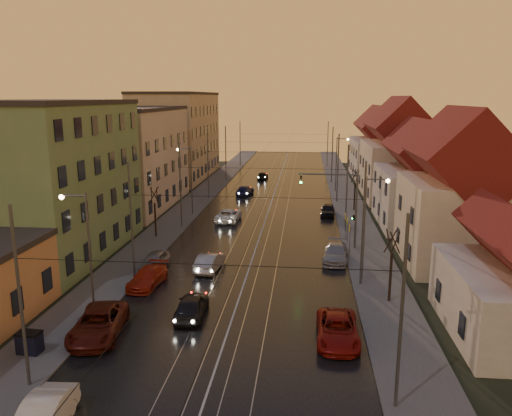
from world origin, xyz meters
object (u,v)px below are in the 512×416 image
(street_lamp_2, at_px, (189,174))
(street_lamp_3, at_px, (339,159))
(traffic_light_mast, at_px, (345,200))
(driving_car_0, at_px, (192,306))
(driving_car_2, at_px, (228,215))
(parked_right_1, at_px, (336,253))
(driving_car_3, at_px, (245,190))
(dumpster, at_px, (30,343))
(street_lamp_1, at_px, (369,218))
(parked_left_2, at_px, (148,277))
(parked_left_1, at_px, (98,323))
(parked_right_0, at_px, (338,329))
(driving_car_4, at_px, (263,176))
(parked_right_2, at_px, (328,210))
(street_lamp_0, at_px, (84,242))
(driving_car_1, at_px, (210,262))
(parked_left_3, at_px, (154,261))

(street_lamp_2, distance_m, street_lamp_3, 24.24)
(traffic_light_mast, xyz_separation_m, driving_car_0, (-10.60, -15.48, -3.85))
(driving_car_2, bearing_deg, parked_right_1, 132.74)
(driving_car_3, bearing_deg, dumpster, 88.76)
(street_lamp_1, relative_size, traffic_light_mast, 1.11)
(parked_right_1, bearing_deg, parked_left_2, -146.60)
(parked_left_1, relative_size, parked_right_0, 1.10)
(driving_car_4, height_order, parked_right_0, parked_right_0)
(traffic_light_mast, bearing_deg, parked_left_2, -144.71)
(driving_car_3, relative_size, parked_right_2, 1.15)
(street_lamp_1, height_order, street_lamp_2, same)
(street_lamp_0, height_order, parked_right_0, street_lamp_0)
(street_lamp_3, xyz_separation_m, driving_car_2, (-13.18, -18.74, -4.16))
(street_lamp_3, bearing_deg, driving_car_2, -125.11)
(parked_right_1, bearing_deg, parked_left_1, -127.26)
(street_lamp_1, relative_size, parked_right_0, 1.57)
(street_lamp_3, bearing_deg, dumpster, -111.46)
(street_lamp_1, relative_size, street_lamp_3, 1.00)
(street_lamp_3, relative_size, driving_car_0, 1.83)
(driving_car_0, distance_m, parked_right_2, 30.11)
(street_lamp_2, height_order, driving_car_4, street_lamp_2)
(parked_right_2, bearing_deg, parked_left_2, -117.04)
(driving_car_0, xyz_separation_m, parked_right_2, (9.68, 28.51, -0.06))
(driving_car_2, distance_m, driving_car_3, 15.37)
(driving_car_1, xyz_separation_m, parked_left_2, (-3.90, -3.82, -0.04))
(street_lamp_2, height_order, parked_left_3, street_lamp_2)
(parked_right_0, bearing_deg, dumpster, -168.30)
(driving_car_1, relative_size, driving_car_3, 0.93)
(driving_car_2, xyz_separation_m, dumpster, (-6.12, -30.35, -0.02))
(parked_left_1, distance_m, parked_right_2, 34.77)
(traffic_light_mast, bearing_deg, street_lamp_0, -136.90)
(traffic_light_mast, xyz_separation_m, dumpster, (-18.19, -21.09, -3.90))
(street_lamp_3, xyz_separation_m, parked_left_2, (-16.12, -38.62, -4.22))
(driving_car_1, relative_size, parked_left_1, 0.77)
(driving_car_1, distance_m, parked_left_1, 12.54)
(traffic_light_mast, distance_m, parked_left_1, 24.43)
(parked_right_1, bearing_deg, street_lamp_0, -135.72)
(parked_left_2, xyz_separation_m, parked_right_1, (14.09, 7.11, 0.05))
(street_lamp_0, bearing_deg, dumpster, -102.10)
(street_lamp_0, bearing_deg, street_lamp_3, 67.52)
(street_lamp_3, xyz_separation_m, dumpster, (-19.30, -49.09, -4.19))
(street_lamp_0, distance_m, driving_car_2, 26.09)
(driving_car_1, height_order, driving_car_2, driving_car_2)
(driving_car_0, relative_size, parked_left_3, 1.07)
(street_lamp_3, bearing_deg, parked_right_2, -97.75)
(street_lamp_1, height_order, street_lamp_3, same)
(driving_car_2, distance_m, parked_right_2, 11.76)
(street_lamp_2, bearing_deg, traffic_light_mast, -35.07)
(parked_right_1, distance_m, dumpster, 24.65)
(street_lamp_1, bearing_deg, traffic_light_mast, 97.91)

